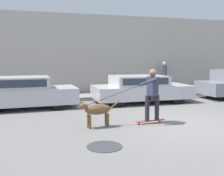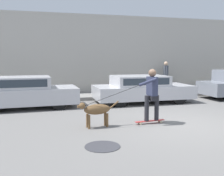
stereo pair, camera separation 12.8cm
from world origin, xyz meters
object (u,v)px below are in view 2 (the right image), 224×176
at_px(parked_car_0, 22,93).
at_px(skateboarder, 152,92).
at_px(parked_car_1, 142,89).
at_px(dog, 96,110).
at_px(pedestrian_with_bag, 166,74).

relative_size(parked_car_0, skateboarder, 1.66).
relative_size(parked_car_1, skateboarder, 1.69).
bearing_deg(dog, skateboarder, 172.74).
xyz_separation_m(parked_car_1, dog, (-2.84, -3.57, -0.10)).
height_order(parked_car_0, parked_car_1, parked_car_0).
bearing_deg(pedestrian_with_bag, parked_car_0, -146.22).
xyz_separation_m(parked_car_0, skateboarder, (3.88, -3.57, 0.32)).
distance_m(parked_car_1, pedestrian_with_bag, 3.47).
height_order(dog, skateboarder, skateboarder).
height_order(dog, pedestrian_with_bag, pedestrian_with_bag).
bearing_deg(dog, parked_car_0, -65.68).
xyz_separation_m(dog, pedestrian_with_bag, (5.23, 6.04, 0.56)).
bearing_deg(parked_car_0, dog, -60.54).
bearing_deg(skateboarder, pedestrian_with_bag, -125.52).
xyz_separation_m(parked_car_1, skateboarder, (-1.15, -3.57, 0.34)).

